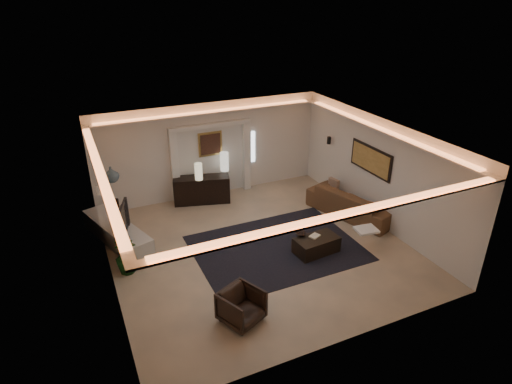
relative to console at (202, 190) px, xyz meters
name	(u,v)px	position (x,y,z in m)	size (l,w,h in m)	color
floor	(259,248)	(0.48, -3.04, -0.40)	(7.00, 7.00, 0.00)	#CBAF8B
ceiling	(259,137)	(0.48, -3.04, 2.50)	(7.00, 7.00, 0.00)	white
wall_back	(210,150)	(0.48, 0.46, 1.05)	(7.00, 7.00, 0.00)	silver
wall_front	(346,278)	(0.48, -6.54, 1.05)	(7.00, 7.00, 0.00)	silver
wall_left	(105,227)	(-3.02, -3.04, 1.05)	(7.00, 7.00, 0.00)	silver
wall_right	(378,172)	(3.98, -3.04, 1.05)	(7.00, 7.00, 0.00)	silver
cove_soffit	(259,149)	(0.48, -3.04, 2.22)	(7.00, 7.00, 0.04)	silver
daylight_slit	(251,147)	(1.83, 0.44, 0.95)	(0.25, 0.03, 1.00)	white
area_rug	(277,248)	(0.88, -3.24, -0.39)	(4.00, 3.00, 0.01)	black
pilaster_left	(175,168)	(-0.67, 0.36, 0.70)	(0.22, 0.20, 2.20)	silver
pilaster_right	(246,156)	(1.63, 0.36, 0.70)	(0.22, 0.20, 2.20)	silver
alcove_header	(210,125)	(0.48, 0.36, 1.85)	(2.52, 0.20, 0.12)	silver
painting_frame	(210,144)	(0.48, 0.43, 1.25)	(0.74, 0.04, 0.74)	tan
painting_canvas	(211,144)	(0.48, 0.40, 1.25)	(0.62, 0.02, 0.62)	#4C2D1E
art_panel_frame	(371,160)	(3.95, -2.74, 1.30)	(0.04, 1.64, 0.74)	black
art_panel_gold	(370,160)	(3.92, -2.74, 1.30)	(0.02, 1.50, 0.62)	tan
wall_sconce	(329,140)	(3.86, -0.84, 1.28)	(0.12, 0.12, 0.22)	black
wall_niche	(98,191)	(-2.96, -1.64, 1.25)	(0.10, 0.55, 0.04)	silver
console	(202,190)	(0.00, 0.00, 0.00)	(1.66, 0.52, 0.83)	#2D2117
lamp_left	(198,171)	(-0.10, -0.14, 0.69)	(0.22, 0.22, 0.50)	beige
lamp_right	(224,162)	(0.83, 0.21, 0.69)	(0.26, 0.26, 0.58)	beige
media_ledge	(117,233)	(-2.67, -1.22, -0.17)	(0.65, 2.61, 0.49)	silver
tv	(118,224)	(-2.67, -1.86, 0.42)	(0.17, 1.29, 0.74)	black
figurine	(117,205)	(-2.51, -0.48, 0.24)	(0.13, 0.13, 0.35)	black
ginger_jar	(111,174)	(-2.60, -1.28, 1.46)	(0.36, 0.36, 0.38)	slate
plant	(126,256)	(-2.67, -2.70, 0.03)	(0.48, 0.48, 0.86)	black
sofa	(352,203)	(3.63, -2.55, -0.02)	(1.01, 2.58, 0.75)	#52391D
throw_blanket	(366,230)	(2.85, -4.18, 0.15)	(0.52, 0.43, 0.06)	beige
throw_pillow	(334,185)	(3.63, -1.61, 0.15)	(0.11, 0.37, 0.37)	#98745D
coffee_table	(316,245)	(1.68, -3.81, -0.20)	(1.07, 0.58, 0.40)	black
bowl	(300,234)	(1.39, -3.51, 0.04)	(0.26, 0.26, 0.06)	black
magazine	(315,236)	(1.67, -3.73, 0.02)	(0.26, 0.19, 0.03)	beige
armchair	(242,306)	(-0.92, -5.27, -0.06)	(0.73, 0.75, 0.69)	black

